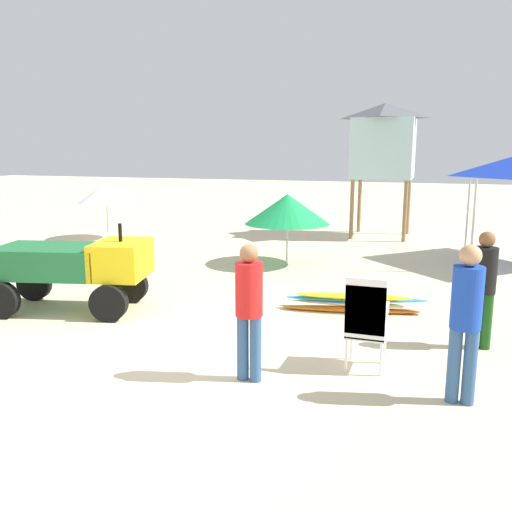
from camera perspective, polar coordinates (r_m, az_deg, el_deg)
ground at (r=7.31m, az=-8.42°, el=-10.56°), size 80.00×80.00×0.00m
utility_cart at (r=9.56m, az=-18.56°, el=-0.91°), size 2.76×1.81×1.50m
stacked_plastic_chairs at (r=6.74m, az=11.57°, el=-6.26°), size 0.48×0.48×1.20m
surfboard_pile at (r=9.30m, az=10.25°, el=-4.83°), size 2.44×0.85×0.32m
lifeguard_near_left at (r=7.91m, az=22.91°, el=-2.59°), size 0.32×0.32×1.63m
lifeguard_near_center at (r=6.10m, az=21.29°, el=-5.69°), size 0.32×0.32×1.74m
lifeguard_near_right at (r=6.26m, az=-0.74°, el=-5.05°), size 0.32×0.32×1.64m
lifeguard_tower at (r=17.24m, az=13.35°, el=11.74°), size 1.98×1.98×4.06m
beach_umbrella_left at (r=12.67m, az=3.34°, el=4.98°), size 2.00×2.00×1.68m
beach_umbrella_mid at (r=16.95m, az=-15.56°, el=6.43°), size 1.71×1.71×1.70m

